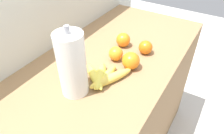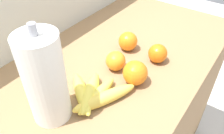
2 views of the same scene
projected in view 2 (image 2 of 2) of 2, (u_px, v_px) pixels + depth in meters
The scene contains 7 objects.
wall_back at pixel (43, 79), 1.09m from camera, with size 1.81×0.06×1.30m, color silver.
banana_bunch at pixel (94, 95), 0.71m from camera, with size 0.21×0.22×0.04m.
orange_center at pixel (158, 53), 0.85m from camera, with size 0.07×0.07×0.07m, color orange.
orange_far_right at pixel (129, 42), 0.91m from camera, with size 0.08×0.08×0.08m, color orange.
orange_back_left at pixel (116, 61), 0.81m from camera, with size 0.07×0.07×0.07m, color orange.
orange_back_right at pixel (135, 73), 0.75m from camera, with size 0.08×0.08×0.08m, color orange.
paper_towel_roll at pixel (45, 80), 0.59m from camera, with size 0.11×0.11×0.30m.
Camera 2 is at (-0.47, -0.39, 1.39)m, focal length 36.78 mm.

